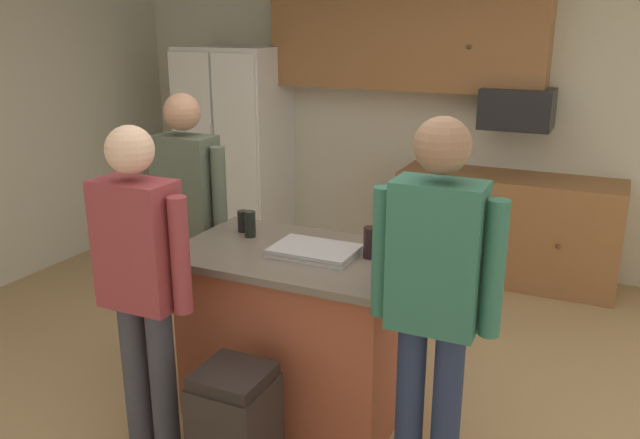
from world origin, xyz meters
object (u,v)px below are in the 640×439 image
at_px(refrigerator, 235,147).
at_px(glass_short_whisky, 370,243).
at_px(person_host_foreground, 188,209).
at_px(microwave_over_range, 517,109).
at_px(serving_tray, 315,251).
at_px(person_guest_right, 434,290).
at_px(kitchen_island, 297,331).
at_px(person_elder_center, 141,275).
at_px(glass_dark_ale, 243,221).
at_px(glass_stout_tall, 250,224).
at_px(trash_bin, 235,428).

distance_m(refrigerator, glass_short_whisky, 3.26).
distance_m(refrigerator, person_host_foreground, 2.33).
distance_m(microwave_over_range, serving_tray, 2.64).
bearing_deg(person_guest_right, glass_short_whisky, -20.71).
distance_m(kitchen_island, glass_short_whisky, 0.68).
distance_m(person_elder_center, person_host_foreground, 1.05).
height_order(refrigerator, glass_dark_ale, refrigerator).
relative_size(microwave_over_range, person_host_foreground, 0.33).
bearing_deg(glass_short_whisky, person_guest_right, -44.86).
distance_m(glass_short_whisky, serving_tray, 0.29).
height_order(refrigerator, glass_stout_tall, refrigerator).
bearing_deg(person_host_foreground, microwave_over_range, 71.99).
bearing_deg(person_elder_center, glass_short_whisky, -13.09).
height_order(microwave_over_range, serving_tray, microwave_over_range).
relative_size(glass_short_whisky, trash_bin, 0.27).
bearing_deg(serving_tray, glass_short_whisky, 16.48).
relative_size(person_host_foreground, person_guest_right, 0.97).
distance_m(person_host_foreground, glass_stout_tall, 0.59).
height_order(refrigerator, trash_bin, refrigerator).
bearing_deg(serving_tray, glass_dark_ale, 162.12).
distance_m(person_host_foreground, serving_tray, 1.07).
bearing_deg(glass_dark_ale, microwave_over_range, 63.98).
xyz_separation_m(person_host_foreground, glass_dark_ale, (0.48, -0.12, 0.02)).
relative_size(person_host_foreground, glass_short_whisky, 10.41).
distance_m(person_elder_center, trash_bin, 0.85).
height_order(microwave_over_range, trash_bin, microwave_over_range).
bearing_deg(kitchen_island, person_host_foreground, 161.96).
bearing_deg(microwave_over_range, person_guest_right, -87.07).
bearing_deg(person_guest_right, trash_bin, 44.33).
distance_m(refrigerator, microwave_over_range, 2.65).
bearing_deg(trash_bin, person_elder_center, 176.52).
distance_m(glass_stout_tall, trash_bin, 1.15).
relative_size(person_host_foreground, serving_tray, 3.91).
xyz_separation_m(kitchen_island, trash_bin, (0.02, -0.69, -0.18)).
relative_size(person_host_foreground, glass_stout_tall, 11.40).
height_order(refrigerator, person_guest_right, refrigerator).
bearing_deg(serving_tray, glass_stout_tall, 166.50).
bearing_deg(glass_stout_tall, person_host_foreground, 161.77).
xyz_separation_m(refrigerator, glass_stout_tall, (1.54, -2.30, 0.08)).
relative_size(kitchen_island, glass_short_whisky, 7.79).
bearing_deg(microwave_over_range, glass_dark_ale, -116.02).
height_order(kitchen_island, person_elder_center, person_elder_center).
relative_size(refrigerator, microwave_over_range, 3.38).
height_order(person_host_foreground, glass_short_whisky, person_host_foreground).
distance_m(refrigerator, person_guest_right, 3.92).
height_order(glass_dark_ale, serving_tray, glass_dark_ale).
height_order(kitchen_island, serving_tray, serving_tray).
bearing_deg(kitchen_island, glass_stout_tall, 162.27).
xyz_separation_m(person_elder_center, glass_dark_ale, (0.06, 0.84, 0.04)).
bearing_deg(trash_bin, kitchen_island, 91.86).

